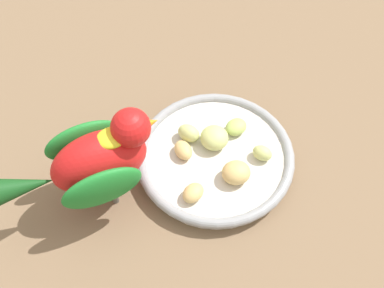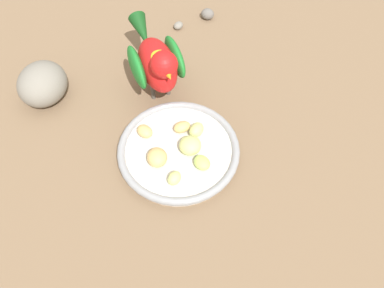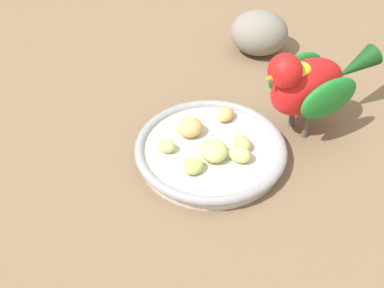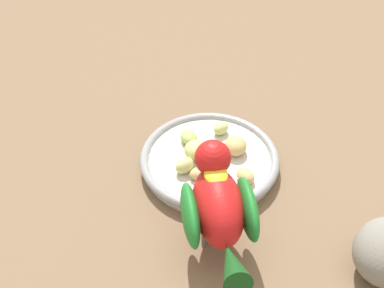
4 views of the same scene
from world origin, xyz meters
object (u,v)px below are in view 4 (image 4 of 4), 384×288
apple_piece_0 (200,174)px  parrot (219,206)px  apple_piece_3 (235,146)px  feeding_bowl (209,161)px  apple_piece_4 (189,137)px  apple_piece_5 (185,165)px  apple_piece_1 (198,151)px  apple_piece_2 (221,128)px  apple_piece_6 (244,177)px

apple_piece_0 → parrot: bearing=71.9°
apple_piece_3 → apple_piece_0: bearing=16.5°
feeding_bowl → apple_piece_3: (-0.04, 0.01, 0.02)m
apple_piece_4 → apple_piece_5: (0.04, 0.06, 0.00)m
apple_piece_1 → apple_piece_5: bearing=26.4°
apple_piece_0 → apple_piece_2: (-0.08, -0.07, 0.00)m
apple_piece_1 → feeding_bowl: bearing=144.9°
feeding_bowl → apple_piece_1: 0.03m
parrot → apple_piece_5: bearing=11.1°
apple_piece_1 → apple_piece_6: apple_piece_1 is taller
apple_piece_4 → parrot: size_ratio=0.15×
apple_piece_3 → apple_piece_4: apple_piece_3 is taller
apple_piece_1 → apple_piece_2: (-0.06, -0.03, -0.00)m
apple_piece_6 → apple_piece_5: bearing=-42.2°
apple_piece_1 → apple_piece_0: bearing=65.6°
apple_piece_2 → parrot: bearing=57.7°
apple_piece_2 → apple_piece_6: (0.03, 0.11, -0.00)m
apple_piece_1 → parrot: parrot is taller
feeding_bowl → parrot: (0.07, 0.14, 0.07)m
feeding_bowl → apple_piece_1: size_ratio=5.58×
apple_piece_0 → apple_piece_5: apple_piece_5 is taller
parrot → apple_piece_0: bearing=2.6°
apple_piece_0 → parrot: 0.13m
apple_piece_1 → apple_piece_4: 0.04m
apple_piece_0 → apple_piece_2: size_ratio=1.16×
apple_piece_1 → apple_piece_5: size_ratio=1.23×
feeding_bowl → apple_piece_6: size_ratio=6.95×
feeding_bowl → parrot: bearing=63.6°
apple_piece_2 → apple_piece_1: bearing=27.9°
apple_piece_1 → parrot: 0.17m
apple_piece_2 → apple_piece_4: bearing=-8.2°
apple_piece_0 → apple_piece_4: size_ratio=1.00×
apple_piece_0 → apple_piece_2: 0.11m
apple_piece_0 → apple_piece_5: size_ratio=0.99×
apple_piece_1 → apple_piece_6: size_ratio=1.25×
apple_piece_5 → apple_piece_1: bearing=-153.6°
apple_piece_4 → apple_piece_5: size_ratio=0.99×
apple_piece_3 → apple_piece_4: (0.05, -0.06, -0.00)m
feeding_bowl → apple_piece_3: 0.05m
apple_piece_2 → apple_piece_4: apple_piece_2 is taller
apple_piece_1 → apple_piece_5: 0.04m
apple_piece_1 → apple_piece_2: size_ratio=1.45×
apple_piece_2 → parrot: (0.12, 0.18, 0.06)m
feeding_bowl → apple_piece_0: apple_piece_0 is taller
apple_piece_0 → apple_piece_1: 0.04m
apple_piece_3 → apple_piece_6: 0.06m
feeding_bowl → apple_piece_5: (0.05, 0.00, 0.02)m
apple_piece_1 → apple_piece_6: bearing=115.2°
apple_piece_6 → parrot: bearing=39.3°
apple_piece_0 → apple_piece_3: (-0.08, -0.02, 0.00)m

